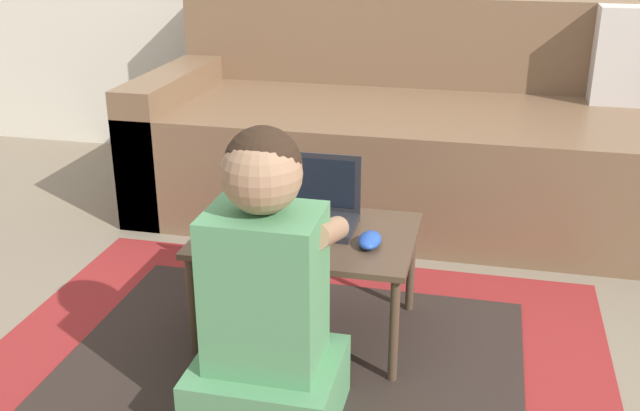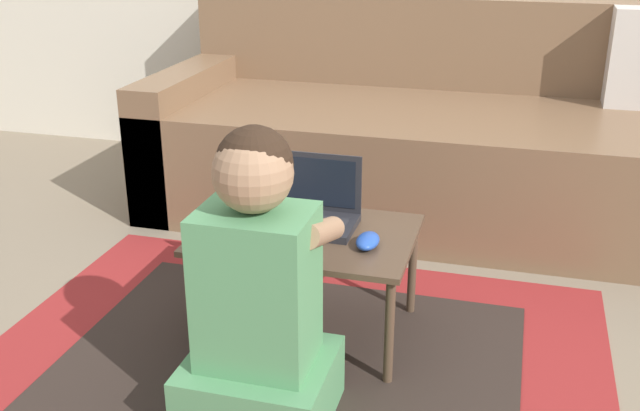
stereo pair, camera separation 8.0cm
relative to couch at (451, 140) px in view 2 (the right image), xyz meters
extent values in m
plane|color=#7F705B|center=(-0.22, -1.03, -0.28)|extent=(16.00, 16.00, 0.00)
cube|color=maroon|center=(-0.27, -1.26, -0.27)|extent=(1.64, 1.34, 0.01)
cube|color=#2D231E|center=(-0.27, -1.26, -0.27)|extent=(1.18, 0.96, 0.00)
cube|color=brown|center=(-0.01, -0.05, -0.07)|extent=(2.23, 0.93, 0.42)
cube|color=brown|center=(-0.01, 0.31, 0.33)|extent=(2.23, 0.21, 0.36)
cube|color=brown|center=(-1.04, -0.05, -0.02)|extent=(0.16, 0.93, 0.52)
cube|color=#4C3828|center=(-0.27, -1.06, 0.02)|extent=(0.58, 0.41, 0.02)
cylinder|color=#4C3828|center=(-0.53, -1.25, -0.13)|extent=(0.02, 0.02, 0.29)
cylinder|color=#4C3828|center=(-0.01, -1.25, -0.13)|extent=(0.02, 0.02, 0.29)
cylinder|color=#4C3828|center=(-0.53, -0.88, -0.13)|extent=(0.02, 0.02, 0.29)
cylinder|color=#4C3828|center=(-0.01, -0.88, -0.13)|extent=(0.02, 0.02, 0.29)
cube|color=#232328|center=(-0.27, -1.03, 0.04)|extent=(0.24, 0.17, 0.02)
cube|color=#28282D|center=(-0.27, -1.05, 0.05)|extent=(0.19, 0.10, 0.00)
cube|color=#232328|center=(-0.27, -0.95, 0.14)|extent=(0.24, 0.01, 0.17)
cube|color=black|center=(-0.27, -0.95, 0.14)|extent=(0.20, 0.00, 0.14)
ellipsoid|color=#234CB2|center=(-0.09, -1.11, 0.05)|extent=(0.06, 0.10, 0.03)
cube|color=#518E5B|center=(-0.27, -1.46, -0.19)|extent=(0.33, 0.30, 0.16)
cube|color=#518E5B|center=(-0.27, -1.46, 0.07)|extent=(0.25, 0.19, 0.36)
sphere|color=#9E7556|center=(-0.27, -1.46, 0.33)|extent=(0.17, 0.17, 0.17)
sphere|color=black|center=(-0.27, -1.45, 0.35)|extent=(0.16, 0.16, 0.16)
cylinder|color=#9E7556|center=(-0.38, -1.35, 0.17)|extent=(0.06, 0.24, 0.12)
cylinder|color=#9E7556|center=(-0.15, -1.35, 0.17)|extent=(0.06, 0.24, 0.12)
camera|label=1|loc=(0.17, -2.83, 0.84)|focal=42.00mm
camera|label=2|loc=(0.25, -2.81, 0.84)|focal=42.00mm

